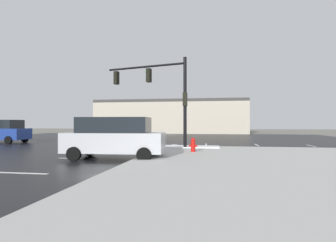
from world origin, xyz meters
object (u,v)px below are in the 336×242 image
(traffic_signal_mast, at_px, (162,88))
(suv_silver, at_px, (115,137))
(fire_hydrant, at_px, (193,145))
(suv_blue, at_px, (1,131))

(traffic_signal_mast, xyz_separation_m, suv_silver, (-1.29, -5.57, -3.09))
(traffic_signal_mast, distance_m, suv_silver, 6.50)
(traffic_signal_mast, relative_size, fire_hydrant, 7.54)
(fire_hydrant, distance_m, suv_silver, 4.63)
(fire_hydrant, relative_size, suv_silver, 0.16)
(suv_blue, bearing_deg, traffic_signal_mast, 169.88)
(traffic_signal_mast, height_order, suv_silver, traffic_signal_mast)
(fire_hydrant, height_order, suv_blue, suv_blue)
(traffic_signal_mast, bearing_deg, suv_blue, 2.80)
(fire_hydrant, relative_size, suv_blue, 0.16)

